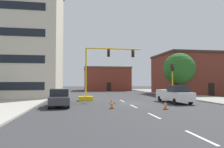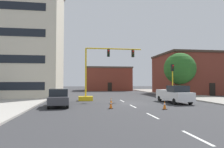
{
  "view_description": "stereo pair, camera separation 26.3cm",
  "coord_description": "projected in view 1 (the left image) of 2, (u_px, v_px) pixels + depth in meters",
  "views": [
    {
      "loc": [
        -5.17,
        -22.04,
        2.44
      ],
      "look_at": [
        -0.98,
        4.54,
        3.47
      ],
      "focal_mm": 31.73,
      "sensor_mm": 36.0,
      "label": 1
    },
    {
      "loc": [
        -4.91,
        -22.08,
        2.44
      ],
      "look_at": [
        -0.98,
        4.54,
        3.47
      ],
      "focal_mm": 31.73,
      "sensor_mm": 36.0,
      "label": 2
    }
  ],
  "objects": [
    {
      "name": "sedan_dark_gray_near_left",
      "position": [
        59.0,
        97.0,
        19.28
      ],
      "size": [
        2.26,
        4.65,
        1.74
      ],
      "color": "#3D3D42",
      "rests_on": "ground_plane"
    },
    {
      "name": "ground_plane",
      "position": [
        127.0,
        103.0,
        22.47
      ],
      "size": [
        160.0,
        160.0,
        0.0
      ],
      "primitive_type": "plane",
      "color": "#38383A"
    },
    {
      "name": "lane_stripe_seg_1",
      "position": [
        154.0,
        116.0,
        14.08
      ],
      "size": [
        0.16,
        2.4,
        0.01
      ],
      "primitive_type": "cube",
      "color": "silver",
      "rests_on": "ground_plane"
    },
    {
      "name": "tree_right_mid",
      "position": [
        179.0,
        69.0,
        33.17
      ],
      "size": [
        5.25,
        5.25,
        7.24
      ],
      "color": "#4C3823",
      "rests_on": "ground_plane"
    },
    {
      "name": "lane_stripe_seg_0",
      "position": [
        200.0,
        137.0,
        8.65
      ],
      "size": [
        0.16,
        2.4,
        0.01
      ],
      "primitive_type": "cube",
      "color": "silver",
      "rests_on": "ground_plane"
    },
    {
      "name": "pickup_truck_white",
      "position": [
        174.0,
        94.0,
        22.75
      ],
      "size": [
        2.27,
        5.5,
        1.99
      ],
      "color": "white",
      "rests_on": "ground_plane"
    },
    {
      "name": "sidewalk_left",
      "position": [
        30.0,
        98.0,
        28.44
      ],
      "size": [
        6.0,
        56.0,
        0.14
      ],
      "primitive_type": "cube",
      "color": "#B2ADA3",
      "rests_on": "ground_plane"
    },
    {
      "name": "traffic_light_pole_right",
      "position": [
        172.0,
        74.0,
        27.01
      ],
      "size": [
        0.32,
        0.47,
        4.8
      ],
      "color": "yellow",
      "rests_on": "ground_plane"
    },
    {
      "name": "building_tall_left",
      "position": [
        9.0,
        39.0,
        31.66
      ],
      "size": [
        16.39,
        11.39,
        18.57
      ],
      "color": "beige",
      "rests_on": "ground_plane"
    },
    {
      "name": "traffic_cone_roadside_c",
      "position": [
        166.0,
        105.0,
        17.34
      ],
      "size": [
        0.36,
        0.36,
        0.73
      ],
      "color": "black",
      "rests_on": "ground_plane"
    },
    {
      "name": "lane_stripe_seg_2",
      "position": [
        134.0,
        106.0,
        19.51
      ],
      "size": [
        0.16,
        2.4,
        0.01
      ],
      "primitive_type": "cube",
      "color": "silver",
      "rests_on": "ground_plane"
    },
    {
      "name": "building_brick_center",
      "position": [
        106.0,
        79.0,
        55.57
      ],
      "size": [
        12.38,
        10.3,
        6.35
      ],
      "color": "brown",
      "rests_on": "ground_plane"
    },
    {
      "name": "sidewalk_right",
      "position": [
        190.0,
        96.0,
        32.3
      ],
      "size": [
        6.0,
        56.0,
        0.14
      ],
      "primitive_type": "cube",
      "color": "#9E998E",
      "rests_on": "ground_plane"
    },
    {
      "name": "building_row_right",
      "position": [
        194.0,
        74.0,
        39.89
      ],
      "size": [
        14.17,
        11.19,
        7.93
      ],
      "color": "brown",
      "rests_on": "ground_plane"
    },
    {
      "name": "traffic_signal_gantry",
      "position": [
        94.0,
        83.0,
        25.44
      ],
      "size": [
        8.22,
        1.2,
        6.83
      ],
      "color": "yellow",
      "rests_on": "ground_plane"
    },
    {
      "name": "traffic_cone_roadside_b",
      "position": [
        112.0,
        101.0,
        21.5
      ],
      "size": [
        0.36,
        0.36,
        0.67
      ],
      "color": "black",
      "rests_on": "ground_plane"
    },
    {
      "name": "lane_stripe_seg_3",
      "position": [
        122.0,
        101.0,
        24.94
      ],
      "size": [
        0.16,
        2.4,
        0.01
      ],
      "primitive_type": "cube",
      "color": "silver",
      "rests_on": "ground_plane"
    },
    {
      "name": "traffic_cone_roadside_a",
      "position": [
        112.0,
        105.0,
        17.78
      ],
      "size": [
        0.36,
        0.36,
        0.75
      ],
      "color": "black",
      "rests_on": "ground_plane"
    }
  ]
}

